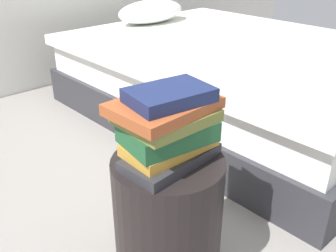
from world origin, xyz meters
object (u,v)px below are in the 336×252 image
(book_forest, at_px, (170,132))
(book_charcoal, at_px, (172,157))
(book_olive, at_px, (166,116))
(bed, at_px, (233,77))
(side_table, at_px, (168,218))
(book_navy, at_px, (170,95))
(book_ochre, at_px, (170,145))
(book_rust, at_px, (164,106))

(book_forest, bearing_deg, book_charcoal, -80.46)
(book_forest, relative_size, book_olive, 1.00)
(book_charcoal, bearing_deg, book_forest, 86.76)
(book_olive, bearing_deg, bed, 31.33)
(side_table, relative_size, book_forest, 1.70)
(side_table, distance_m, book_olive, 0.36)
(bed, distance_m, side_table, 1.39)
(bed, distance_m, book_forest, 1.42)
(book_navy, bearing_deg, book_ochre, 42.89)
(book_ochre, xyz_separation_m, book_forest, (-0.00, -0.00, 0.05))
(bed, distance_m, book_olive, 1.43)
(book_ochre, distance_m, book_navy, 0.16)
(side_table, bearing_deg, bed, 30.51)
(bed, bearing_deg, book_rust, -150.98)
(side_table, xyz_separation_m, book_ochre, (0.01, -0.00, 0.27))
(book_ochre, height_order, book_olive, book_olive)
(book_olive, bearing_deg, book_rust, 157.94)
(side_table, relative_size, book_navy, 1.91)
(book_rust, bearing_deg, book_charcoal, -66.96)
(book_forest, distance_m, book_rust, 0.08)
(side_table, height_order, book_olive, book_olive)
(side_table, height_order, book_rust, book_rust)
(side_table, xyz_separation_m, book_navy, (0.00, -0.01, 0.43))
(book_olive, relative_size, book_navy, 1.13)
(book_charcoal, bearing_deg, book_navy, 109.65)
(side_table, height_order, book_ochre, book_ochre)
(book_ochre, bearing_deg, side_table, 165.53)
(side_table, bearing_deg, book_ochre, -15.65)
(bed, height_order, book_navy, book_navy)
(bed, bearing_deg, book_forest, -150.27)
(bed, height_order, book_forest, bed)
(bed, relative_size, book_forest, 7.96)
(side_table, bearing_deg, book_charcoal, -72.86)
(bed, bearing_deg, book_navy, -150.24)
(book_ochre, relative_size, book_olive, 1.06)
(bed, distance_m, book_navy, 1.45)
(book_charcoal, xyz_separation_m, book_navy, (-0.00, 0.01, 0.20))
(book_charcoal, distance_m, book_ochre, 0.04)
(book_ochre, height_order, book_rust, book_rust)
(book_ochre, bearing_deg, book_forest, -149.87)
(book_rust, bearing_deg, book_ochre, -43.46)
(bed, relative_size, book_navy, 8.97)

